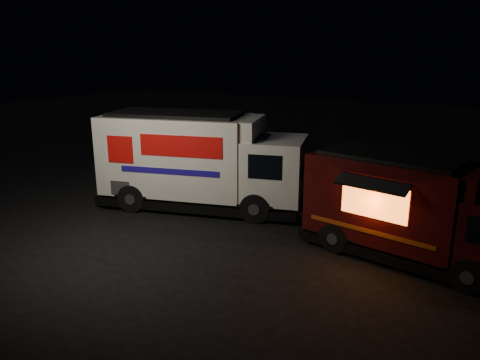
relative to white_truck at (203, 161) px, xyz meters
The scene contains 3 objects.
ground 2.59m from the white_truck, 53.96° to the right, with size 80.00×80.00×0.00m, color black.
white_truck is the anchor object (origin of this frame).
red_truck 7.69m from the white_truck, ahead, with size 6.24×2.30×2.90m, color #380A0C, non-canonical shape.
Camera 1 is at (8.84, -11.94, 5.72)m, focal length 35.00 mm.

